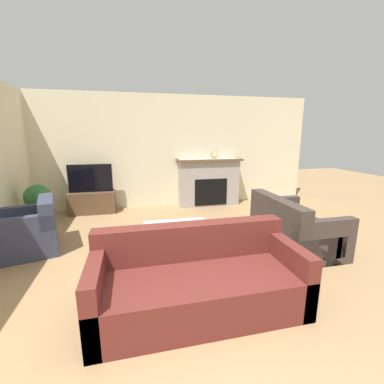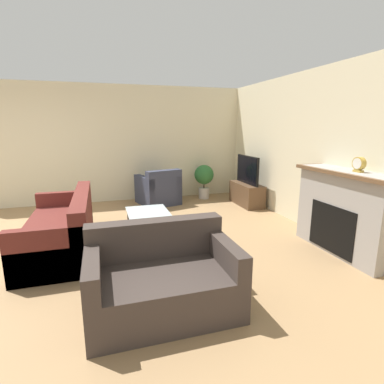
{
  "view_description": "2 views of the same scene",
  "coord_description": "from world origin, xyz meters",
  "views": [
    {
      "loc": [
        -0.44,
        -1.54,
        1.77
      ],
      "look_at": [
        0.54,
        2.64,
        0.8
      ],
      "focal_mm": 24.0,
      "sensor_mm": 36.0,
      "label": 1
    },
    {
      "loc": [
        4.65,
        1.34,
        1.77
      ],
      "look_at": [
        0.44,
        2.63,
        0.8
      ],
      "focal_mm": 28.0,
      "sensor_mm": 36.0,
      "label": 2
    }
  ],
  "objects": [
    {
      "name": "tv",
      "position": [
        -1.36,
        4.49,
        0.81
      ],
      "size": [
        0.94,
        0.06,
        0.63
      ],
      "color": "black",
      "rests_on": "tv_stand"
    },
    {
      "name": "couch_loveseat",
      "position": [
        2.01,
        1.85,
        0.29
      ],
      "size": [
        0.91,
        1.41,
        0.82
      ],
      "rotation": [
        0.0,
        0.0,
        1.57
      ],
      "color": "#3D332D",
      "rests_on": "ground_plane"
    },
    {
      "name": "coffee_table",
      "position": [
        0.17,
        2.02,
        0.4
      ],
      "size": [
        0.97,
        0.64,
        0.44
      ],
      "color": "#333338",
      "rests_on": "ground_plane"
    },
    {
      "name": "ground_plane",
      "position": [
        0.0,
        0.0,
        0.0
      ],
      "size": [
        20.0,
        20.0,
        0.0
      ],
      "primitive_type": "plane",
      "color": "#9E7A51"
    },
    {
      "name": "wall_back",
      "position": [
        0.0,
        4.81,
        1.35
      ],
      "size": [
        8.25,
        0.06,
        2.7
      ],
      "color": "beige",
      "rests_on": "ground_plane"
    },
    {
      "name": "couch_sectional",
      "position": [
        0.16,
        0.76,
        0.29
      ],
      "size": [
        2.09,
        0.88,
        0.82
      ],
      "color": "#5B231E",
      "rests_on": "ground_plane"
    },
    {
      "name": "potted_plant",
      "position": [
        -2.23,
        3.77,
        0.53
      ],
      "size": [
        0.48,
        0.48,
        0.84
      ],
      "color": "beige",
      "rests_on": "ground_plane"
    },
    {
      "name": "armchair_by_window",
      "position": [
        -2.03,
        2.59,
        0.3
      ],
      "size": [
        1.04,
        1.01,
        0.82
      ],
      "rotation": [
        0.0,
        0.0,
        -1.3
      ],
      "color": "#33384C",
      "rests_on": "ground_plane"
    },
    {
      "name": "tv_stand",
      "position": [
        -1.36,
        4.5,
        0.25
      ],
      "size": [
        1.0,
        0.42,
        0.49
      ],
      "color": "brown",
      "rests_on": "ground_plane"
    },
    {
      "name": "wall_left",
      "position": [
        -2.65,
        2.39,
        1.35
      ],
      "size": [
        0.06,
        7.78,
        2.7
      ],
      "color": "beige",
      "rests_on": "ground_plane"
    },
    {
      "name": "fireplace",
      "position": [
        1.43,
        4.57,
        0.62
      ],
      "size": [
        1.61,
        0.48,
        1.18
      ],
      "color": "#9E9993",
      "rests_on": "ground_plane"
    },
    {
      "name": "mantel_clock",
      "position": [
        1.57,
        4.58,
        1.28
      ],
      "size": [
        0.17,
        0.07,
        0.2
      ],
      "color": "#B79338",
      "rests_on": "fireplace"
    }
  ]
}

